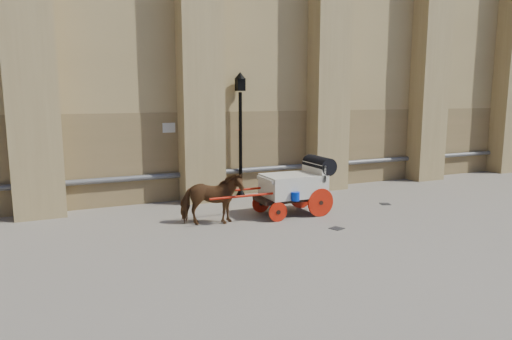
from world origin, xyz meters
name	(u,v)px	position (x,y,z in m)	size (l,w,h in m)	color
ground	(277,224)	(0.00, 0.00, 0.00)	(90.00, 90.00, 0.00)	#6D6459
horse	(212,199)	(-1.67, 0.67, 0.73)	(0.78, 1.72, 1.45)	brown
carriage	(297,184)	(1.06, 0.73, 0.93)	(3.94, 1.40, 1.72)	black
street_lamp	(240,131)	(0.47, 3.71, 2.33)	(0.41, 0.41, 4.36)	black
drain_grate_near	(337,228)	(1.24, -1.13, 0.01)	(0.32, 0.32, 0.01)	black
drain_grate_far	(385,204)	(4.34, 0.58, 0.01)	(0.32, 0.32, 0.01)	black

